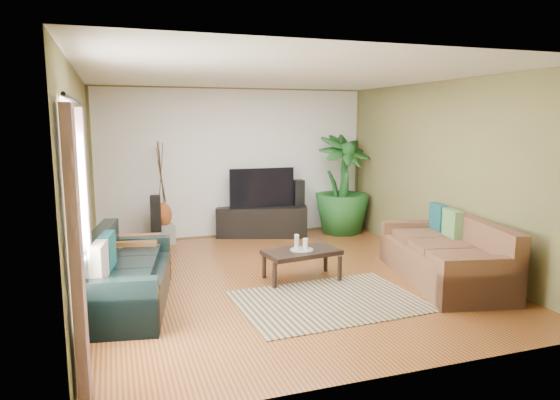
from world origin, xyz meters
name	(u,v)px	position (x,y,z in m)	size (l,w,h in m)	color
floor	(285,278)	(0.00, 0.00, 0.00)	(5.50, 5.50, 0.00)	#995327
ceiling	(285,75)	(0.00, 0.00, 2.70)	(5.50, 5.50, 0.00)	white
wall_back	(235,163)	(0.00, 2.75, 1.35)	(5.00, 5.00, 0.00)	olive
wall_front	(398,219)	(0.00, -2.75, 1.35)	(5.00, 5.00, 0.00)	olive
wall_left	(81,188)	(-2.50, 0.00, 1.35)	(5.50, 5.50, 0.00)	olive
wall_right	(445,173)	(2.50, 0.00, 1.35)	(5.50, 5.50, 0.00)	olive
backwall_panel	(235,163)	(0.00, 2.74, 1.35)	(4.90, 4.90, 0.00)	white
window_pane	(74,206)	(-2.48, -1.60, 1.40)	(1.80, 1.80, 0.00)	white
curtain_near	(76,256)	(-2.43, -2.35, 1.15)	(0.08, 0.35, 2.20)	gray
curtain_far	(85,218)	(-2.43, -0.85, 1.15)	(0.08, 0.35, 2.20)	gray
curtain_rod	(73,99)	(-2.43, -1.60, 2.30)	(0.03, 0.03, 1.90)	black
sofa_left	(128,270)	(-2.04, -0.36, 0.42)	(1.95, 0.84, 0.85)	black
sofa_right	(443,249)	(1.97, -0.75, 0.42)	(2.22, 1.00, 0.85)	brown
area_rug	(329,301)	(0.21, -0.99, 0.01)	(2.14, 1.51, 0.01)	tan
coffee_table	(302,265)	(0.20, -0.11, 0.20)	(0.99, 0.54, 0.41)	black
candle_tray	(302,250)	(0.20, -0.11, 0.41)	(0.31, 0.31, 0.01)	gray
candle_tall	(297,242)	(0.14, -0.08, 0.52)	(0.06, 0.06, 0.20)	beige
candle_mid	(306,244)	(0.24, -0.15, 0.50)	(0.06, 0.06, 0.15)	white
candle_short	(305,243)	(0.27, -0.05, 0.48)	(0.06, 0.06, 0.13)	beige
tv_stand	(262,221)	(0.43, 2.50, 0.27)	(1.65, 0.49, 0.55)	black
television	(262,188)	(0.43, 2.50, 0.91)	(1.21, 0.07, 0.71)	black
speaker_left	(156,222)	(-1.50, 2.23, 0.45)	(0.16, 0.18, 0.89)	black
speaker_right	(299,207)	(1.15, 2.50, 0.51)	(0.18, 0.20, 1.02)	black
potted_plant	(342,184)	(1.95, 2.29, 0.93)	(1.04, 1.04, 1.86)	#194D1B
plant_pot	(341,226)	(1.95, 2.29, 0.13)	(0.34, 0.34, 0.27)	black
pedestal	(163,234)	(-1.36, 2.50, 0.17)	(0.34, 0.34, 0.34)	#989895
vase	(163,215)	(-1.36, 2.50, 0.50)	(0.31, 0.31, 0.44)	brown
side_table	(139,259)	(-1.87, 0.58, 0.29)	(0.55, 0.55, 0.58)	brown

